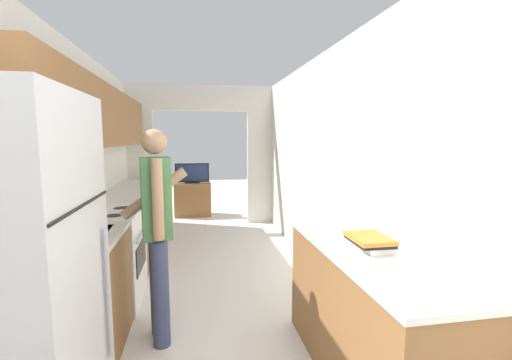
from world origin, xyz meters
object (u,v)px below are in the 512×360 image
at_px(refrigerator, 7,295).
at_px(tv_cabinet, 193,199).
at_px(range_oven, 107,257).
at_px(book_stack, 369,241).
at_px(person, 157,230).
at_px(television, 192,173).

xyz_separation_m(refrigerator, tv_cabinet, (0.76, 5.38, -0.55)).
distance_m(range_oven, book_stack, 2.43).
height_order(range_oven, person, person).
relative_size(refrigerator, tv_cabinet, 2.47).
distance_m(person, book_stack, 1.53).
xyz_separation_m(tv_cabinet, television, (-0.00, -0.04, 0.53)).
height_order(person, tv_cabinet, person).
relative_size(person, tv_cabinet, 2.27).
distance_m(range_oven, television, 3.70).
relative_size(tv_cabinet, television, 1.08).
relative_size(range_oven, person, 0.63).
height_order(person, television, person).
bearing_deg(refrigerator, book_stack, 9.88).
relative_size(refrigerator, range_oven, 1.73).
bearing_deg(person, television, -13.53).
xyz_separation_m(refrigerator, book_stack, (1.89, 0.33, 0.04)).
distance_m(range_oven, tv_cabinet, 3.72).
bearing_deg(person, tv_cabinet, -13.50).
height_order(refrigerator, book_stack, refrigerator).
distance_m(refrigerator, book_stack, 1.92).
height_order(refrigerator, person, refrigerator).
xyz_separation_m(range_oven, person, (0.56, -0.73, 0.43)).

